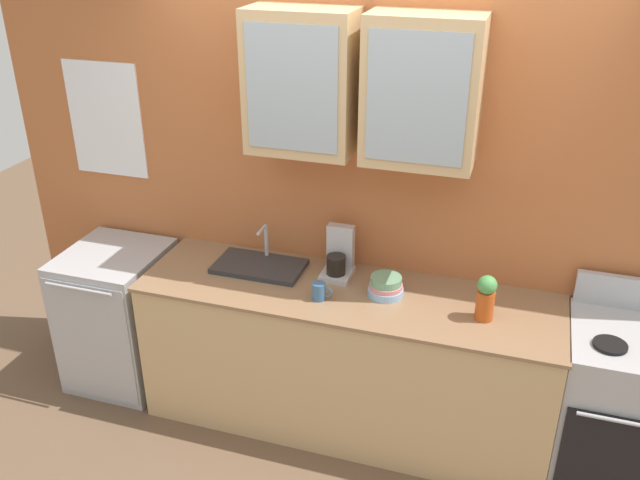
% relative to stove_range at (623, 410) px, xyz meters
% --- Properties ---
extents(ground_plane, '(10.00, 10.00, 0.00)m').
position_rel_stove_range_xyz_m(ground_plane, '(-1.50, 0.00, -0.46)').
color(ground_plane, brown).
extents(back_wall_unit, '(4.52, 0.42, 2.68)m').
position_rel_stove_range_xyz_m(back_wall_unit, '(-1.50, 0.35, 1.00)').
color(back_wall_unit, '#B76638').
rests_on(back_wall_unit, ground_plane).
extents(counter, '(2.35, 0.68, 0.90)m').
position_rel_stove_range_xyz_m(counter, '(-1.50, 0.00, -0.01)').
color(counter, tan).
rests_on(counter, ground_plane).
extents(stove_range, '(0.66, 0.66, 1.08)m').
position_rel_stove_range_xyz_m(stove_range, '(0.00, 0.00, 0.00)').
color(stove_range, '#ADAFB5').
rests_on(stove_range, ground_plane).
extents(sink_faucet, '(0.52, 0.30, 0.23)m').
position_rel_stove_range_xyz_m(sink_faucet, '(-2.06, 0.10, 0.46)').
color(sink_faucet, '#2D2D30').
rests_on(sink_faucet, counter).
extents(bowl_stack, '(0.19, 0.19, 0.11)m').
position_rel_stove_range_xyz_m(bowl_stack, '(-1.29, 0.03, 0.50)').
color(bowl_stack, '#8CB7E0').
rests_on(bowl_stack, counter).
extents(vase, '(0.10, 0.10, 0.25)m').
position_rel_stove_range_xyz_m(vase, '(-0.76, -0.05, 0.57)').
color(vase, '#BF4C19').
rests_on(vase, counter).
extents(cup_near_sink, '(0.11, 0.07, 0.10)m').
position_rel_stove_range_xyz_m(cup_near_sink, '(-1.62, -0.12, 0.49)').
color(cup_near_sink, '#38608C').
rests_on(cup_near_sink, counter).
extents(dishwasher, '(0.58, 0.66, 0.90)m').
position_rel_stove_range_xyz_m(dishwasher, '(-3.00, -0.00, -0.01)').
color(dishwasher, '#ADAFB5').
rests_on(dishwasher, ground_plane).
extents(coffee_maker, '(0.17, 0.20, 0.29)m').
position_rel_stove_range_xyz_m(coffee_maker, '(-1.60, 0.18, 0.55)').
color(coffee_maker, '#B7B7BC').
rests_on(coffee_maker, counter).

